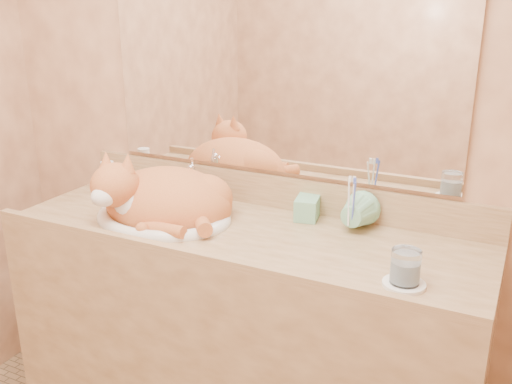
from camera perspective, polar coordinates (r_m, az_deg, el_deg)
The scene contains 12 objects.
wall_back at distance 2.02m, azimuth 2.05°, elevation 9.39°, with size 2.40×0.02×2.50m, color #996445.
vanity_counter at distance 2.09m, azimuth -1.45°, elevation -14.75°, with size 1.60×0.55×0.85m, color brown, non-canonical shape.
mirror at distance 1.99m, azimuth 1.95°, elevation 13.33°, with size 1.30×0.02×0.80m, color white.
sink_basin at distance 1.99m, azimuth -9.32°, elevation -0.62°, with size 0.48×0.40×0.15m, color white, non-canonical shape.
faucet at distance 2.13m, azimuth -6.46°, elevation 0.97°, with size 0.04×0.11×0.16m, color silver, non-canonical shape.
cat at distance 1.99m, azimuth -9.50°, elevation -0.46°, with size 0.46×0.38×0.25m, color #B45629, non-canonical shape.
soap_dispenser at distance 1.92m, azimuth 4.89°, elevation -0.83°, with size 0.08×0.08×0.17m, color #75BC92.
toothbrush_cup at distance 1.86m, azimuth 9.43°, elevation -2.67°, with size 0.12×0.12×0.11m, color #75BC92.
toothbrushes at distance 1.84m, azimuth 9.53°, elevation -0.83°, with size 0.03×0.03×0.20m, color white, non-canonical shape.
saucer at distance 1.59m, azimuth 14.57°, elevation -8.91°, with size 0.12×0.12×0.01m, color white.
water_glass at distance 1.57m, azimuth 14.73°, elevation -7.23°, with size 0.08×0.08×0.09m, color white.
lotion_bottle at distance 2.33m, azimuth -14.57°, elevation 1.52°, with size 0.05×0.05×0.12m, color white.
Camera 1 is at (0.82, -0.81, 1.57)m, focal length 40.00 mm.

